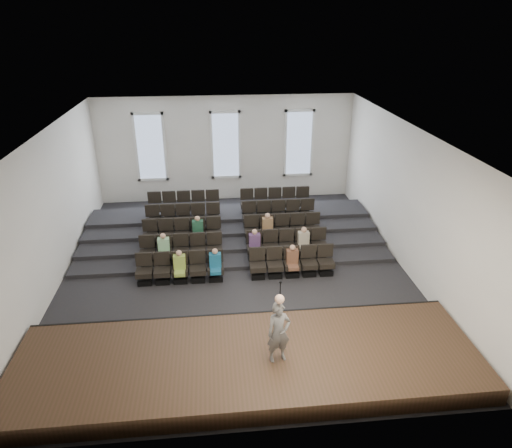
{
  "coord_description": "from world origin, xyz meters",
  "views": [
    {
      "loc": [
        -0.72,
        -14.16,
        8.36
      ],
      "look_at": [
        0.78,
        0.5,
        1.54
      ],
      "focal_mm": 32.0,
      "sensor_mm": 36.0,
      "label": 1
    }
  ],
  "objects": [
    {
      "name": "risers",
      "position": [
        0.0,
        3.17,
        0.2
      ],
      "size": [
        11.8,
        4.8,
        0.6
      ],
      "color": "black",
      "rests_on": "ground"
    },
    {
      "name": "stage",
      "position": [
        0.0,
        -5.1,
        0.25
      ],
      "size": [
        11.8,
        3.6,
        0.5
      ],
      "primitive_type": "cube",
      "color": "#3F281B",
      "rests_on": "ground"
    },
    {
      "name": "ceiling",
      "position": [
        0.0,
        0.0,
        5.01
      ],
      "size": [
        12.0,
        14.0,
        0.02
      ],
      "primitive_type": "cube",
      "color": "white",
      "rests_on": "ground"
    },
    {
      "name": "wall_right",
      "position": [
        6.02,
        0.0,
        2.5
      ],
      "size": [
        0.04,
        14.0,
        5.0
      ],
      "primitive_type": "cube",
      "color": "white",
      "rests_on": "ground"
    },
    {
      "name": "seating_rows",
      "position": [
        -0.0,
        1.54,
        0.68
      ],
      "size": [
        6.8,
        4.7,
        1.67
      ],
      "color": "black",
      "rests_on": "ground"
    },
    {
      "name": "wall_left",
      "position": [
        -6.02,
        0.0,
        2.5
      ],
      "size": [
        0.04,
        14.0,
        5.0
      ],
      "primitive_type": "cube",
      "color": "white",
      "rests_on": "ground"
    },
    {
      "name": "wall_front",
      "position": [
        0.0,
        -7.02,
        2.5
      ],
      "size": [
        12.0,
        0.04,
        5.0
      ],
      "primitive_type": "cube",
      "color": "white",
      "rests_on": "ground"
    },
    {
      "name": "windows",
      "position": [
        0.0,
        6.95,
        2.7
      ],
      "size": [
        8.44,
        0.1,
        3.24
      ],
      "color": "white",
      "rests_on": "wall_back"
    },
    {
      "name": "speaker",
      "position": [
        0.74,
        -5.33,
        1.32
      ],
      "size": [
        0.67,
        0.51,
        1.64
      ],
      "primitive_type": "imported",
      "rotation": [
        0.0,
        0.0,
        0.22
      ],
      "color": "#5C5A58",
      "rests_on": "stage"
    },
    {
      "name": "wall_back",
      "position": [
        0.0,
        7.02,
        2.5
      ],
      "size": [
        12.0,
        0.04,
        5.0
      ],
      "primitive_type": "cube",
      "color": "white",
      "rests_on": "ground"
    },
    {
      "name": "mic_stand",
      "position": [
        0.92,
        -4.25,
        0.97
      ],
      "size": [
        0.27,
        0.27,
        1.59
      ],
      "color": "black",
      "rests_on": "stage"
    },
    {
      "name": "audience",
      "position": [
        0.0,
        0.32,
        0.81
      ],
      "size": [
        5.45,
        2.64,
        1.1
      ],
      "color": "#8FA943",
      "rests_on": "seating_rows"
    },
    {
      "name": "ground",
      "position": [
        0.0,
        0.0,
        0.0
      ],
      "size": [
        14.0,
        14.0,
        0.0
      ],
      "primitive_type": "plane",
      "color": "black",
      "rests_on": "ground"
    },
    {
      "name": "stage_lip",
      "position": [
        0.0,
        -3.33,
        0.25
      ],
      "size": [
        11.8,
        0.06,
        0.52
      ],
      "primitive_type": "cube",
      "color": "black",
      "rests_on": "ground"
    }
  ]
}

